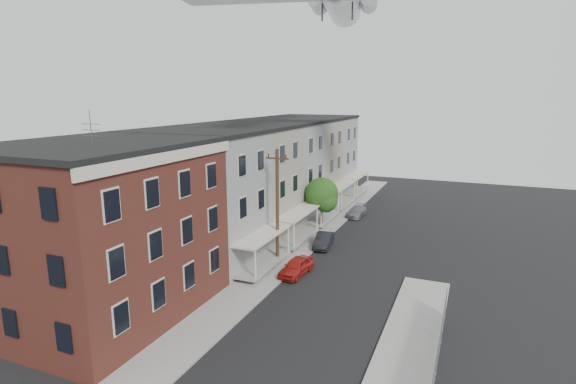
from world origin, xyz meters
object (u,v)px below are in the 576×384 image
at_px(car_mid, 324,240).
at_px(car_far, 357,211).
at_px(utility_pole, 277,206).
at_px(street_tree, 323,196).
at_px(car_near, 296,267).

xyz_separation_m(car_mid, car_far, (0.13, 10.98, -0.05)).
bearing_deg(car_mid, utility_pole, -118.12).
height_order(street_tree, car_mid, street_tree).
bearing_deg(street_tree, utility_pole, -91.89).
xyz_separation_m(utility_pole, car_near, (2.10, -1.35, -4.05)).
bearing_deg(utility_pole, car_far, 82.54).
bearing_deg(street_tree, car_mid, -70.10).
height_order(utility_pole, car_mid, utility_pole).
bearing_deg(car_mid, car_near, -96.62).
bearing_deg(utility_pole, car_near, -32.83).
distance_m(car_mid, car_far, 10.98).
height_order(utility_pole, car_far, utility_pole).
xyz_separation_m(car_near, car_mid, (-0.10, 6.66, -0.03)).
distance_m(street_tree, car_mid, 5.68).
xyz_separation_m(street_tree, car_mid, (1.67, -4.62, -2.85)).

